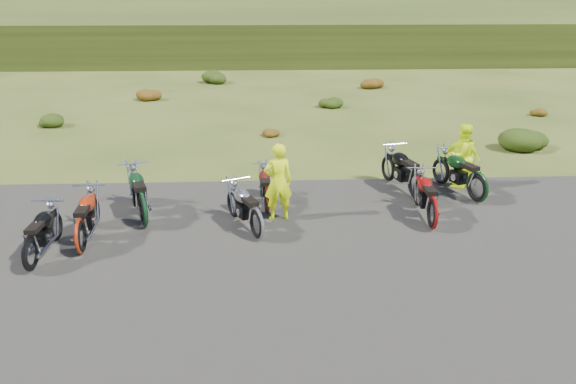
{
  "coord_description": "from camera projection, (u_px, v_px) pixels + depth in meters",
  "views": [
    {
      "loc": [
        -0.65,
        -11.09,
        5.13
      ],
      "look_at": [
        -0.1,
        0.63,
        0.89
      ],
      "focal_mm": 35.0,
      "sensor_mm": 36.0,
      "label": 1
    }
  ],
  "objects": [
    {
      "name": "hill_slope",
      "position": [
        267.0,
        41.0,
        59.16
      ],
      "size": [
        300.0,
        45.97,
        9.37
      ],
      "primitive_type": null,
      "rotation": [
        0.14,
        0.0,
        0.0
      ],
      "color": "#2A3812",
      "rests_on": "ground"
    },
    {
      "name": "motorcycle_6",
      "position": [
        431.0,
        229.0,
        12.75
      ],
      "size": [
        0.78,
        2.15,
        1.11
      ],
      "primitive_type": null,
      "rotation": [
        0.0,
        0.0,
        1.54
      ],
      "color": "maroon",
      "rests_on": "ground"
    },
    {
      "name": "person_right_a",
      "position": [
        462.0,
        157.0,
        15.15
      ],
      "size": [
        1.04,
        0.93,
        1.76
      ],
      "primitive_type": "imported",
      "rotation": [
        0.0,
        0.0,
        3.5
      ],
      "color": "#CEEB0C",
      "rests_on": "ground"
    },
    {
      "name": "person_right_b",
      "position": [
        461.0,
        160.0,
        15.15
      ],
      "size": [
        1.02,
        0.81,
        1.62
      ],
      "primitive_type": "imported",
      "rotation": [
        0.0,
        0.0,
        2.63
      ],
      "color": "#CEEB0C",
      "rests_on": "ground"
    },
    {
      "name": "motorcycle_4",
      "position": [
        267.0,
        214.0,
        13.63
      ],
      "size": [
        0.74,
        1.91,
        0.98
      ],
      "primitive_type": null,
      "rotation": [
        0.0,
        0.0,
        1.63
      ],
      "color": "#4E120D",
      "rests_on": "ground"
    },
    {
      "name": "shrub_2",
      "position": [
        148.0,
        93.0,
        27.38
      ],
      "size": [
        1.3,
        1.3,
        0.77
      ],
      "primitive_type": "ellipsoid",
      "color": "#6A2F0D",
      "rests_on": "ground"
    },
    {
      "name": "shrub_6",
      "position": [
        371.0,
        81.0,
        30.9
      ],
      "size": [
        1.3,
        1.3,
        0.77
      ],
      "primitive_type": "ellipsoid",
      "color": "#6A2F0D",
      "rests_on": "ground"
    },
    {
      "name": "shrub_4",
      "position": [
        269.0,
        131.0,
        20.74
      ],
      "size": [
        0.77,
        0.77,
        0.45
      ],
      "primitive_type": "ellipsoid",
      "color": "#6A2F0D",
      "rests_on": "ground"
    },
    {
      "name": "person_middle",
      "position": [
        278.0,
        183.0,
        12.97
      ],
      "size": [
        0.74,
        0.56,
        1.84
      ],
      "primitive_type": "imported",
      "rotation": [
        0.0,
        0.0,
        3.33
      ],
      "color": "#CEEB0C",
      "rests_on": "ground"
    },
    {
      "name": "shrub_3",
      "position": [
        215.0,
        75.0,
        32.46
      ],
      "size": [
        1.56,
        1.56,
        0.92
      ],
      "primitive_type": "ellipsoid",
      "color": "black",
      "rests_on": "ground"
    },
    {
      "name": "hill_plateau",
      "position": [
        263.0,
        16.0,
        115.53
      ],
      "size": [
        300.0,
        90.0,
        9.17
      ],
      "primitive_type": "cube",
      "color": "#2A3812",
      "rests_on": "ground"
    },
    {
      "name": "ground",
      "position": [
        294.0,
        240.0,
        12.19
      ],
      "size": [
        300.0,
        300.0,
        0.0
      ],
      "primitive_type": "plane",
      "color": "#364617",
      "rests_on": "ground"
    },
    {
      "name": "motorcycle_2",
      "position": [
        145.0,
        227.0,
        12.88
      ],
      "size": [
        1.46,
        2.39,
        1.19
      ],
      "primitive_type": null,
      "rotation": [
        0.0,
        0.0,
        1.91
      ],
      "color": "black",
      "rests_on": "ground"
    },
    {
      "name": "motorcycle_0",
      "position": [
        33.0,
        271.0,
        10.86
      ],
      "size": [
        0.7,
        2.0,
        1.04
      ],
      "primitive_type": null,
      "rotation": [
        0.0,
        0.0,
        1.55
      ],
      "color": "black",
      "rests_on": "ground"
    },
    {
      "name": "shrub_1",
      "position": [
        49.0,
        119.0,
        22.3
      ],
      "size": [
        1.03,
        1.03,
        0.61
      ],
      "primitive_type": "ellipsoid",
      "color": "black",
      "rests_on": "ground"
    },
    {
      "name": "motorcycle_3",
      "position": [
        257.0,
        240.0,
        12.22
      ],
      "size": [
        1.45,
        2.14,
        1.07
      ],
      "primitive_type": null,
      "rotation": [
        0.0,
        0.0,
        1.99
      ],
      "color": "#ADACB1",
      "rests_on": "ground"
    },
    {
      "name": "motorcycle_5",
      "position": [
        415.0,
        200.0,
        14.51
      ],
      "size": [
        1.34,
        2.4,
        1.19
      ],
      "primitive_type": null,
      "rotation": [
        0.0,
        0.0,
        1.84
      ],
      "color": "black",
      "rests_on": "ground"
    },
    {
      "name": "shrub_5",
      "position": [
        330.0,
        101.0,
        25.82
      ],
      "size": [
        1.03,
        1.03,
        0.61
      ],
      "primitive_type": "ellipsoid",
      "color": "black",
      "rests_on": "ground"
    },
    {
      "name": "shrub_7",
      "position": [
        525.0,
        136.0,
        19.07
      ],
      "size": [
        1.56,
        1.56,
        0.92
      ],
      "primitive_type": "ellipsoid",
      "color": "black",
      "rests_on": "ground"
    },
    {
      "name": "motorcycle_7",
      "position": [
        475.0,
        203.0,
        14.34
      ],
      "size": [
        1.45,
        2.37,
        1.18
      ],
      "primitive_type": null,
      "rotation": [
        0.0,
        0.0,
        1.91
      ],
      "color": "black",
      "rests_on": "ground"
    },
    {
      "name": "gravel_pad",
      "position": [
        300.0,
        286.0,
        10.31
      ],
      "size": [
        20.0,
        12.0,
        0.04
      ],
      "primitive_type": "cube",
      "color": "black",
      "rests_on": "ground"
    },
    {
      "name": "motorcycle_1",
      "position": [
        83.0,
        254.0,
        11.57
      ],
      "size": [
        0.86,
        2.16,
        1.11
      ],
      "primitive_type": null,
      "rotation": [
        0.0,
        0.0,
        1.64
      ],
      "color": "#9F250B",
      "rests_on": "ground"
    },
    {
      "name": "shrub_8",
      "position": [
        536.0,
        110.0,
        24.26
      ],
      "size": [
        0.77,
        0.77,
        0.45
      ],
      "primitive_type": "ellipsoid",
      "color": "#6A2F0D",
      "rests_on": "ground"
    }
  ]
}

